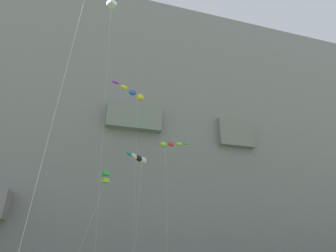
# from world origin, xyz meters

# --- Properties ---
(cliff_face) EXTENTS (180.00, 33.31, 66.91)m
(cliff_face) POSITION_xyz_m (-0.01, 70.11, 33.43)
(cliff_face) COLOR gray
(cliff_face) RESTS_ON ground
(kite_windsock_low_center) EXTENTS (3.36, 6.25, 13.68)m
(kite_windsock_low_center) POSITION_xyz_m (-1.82, 33.57, 13.05)
(kite_windsock_low_center) COLOR white
(kite_windsock_low_center) RESTS_ON ground
(kite_box_high_right) EXTENTS (2.07, 2.83, 35.05)m
(kite_box_high_right) POSITION_xyz_m (-7.24, 29.72, 33.99)
(kite_box_high_right) COLOR red
(kite_box_high_right) RESTS_ON ground
(kite_windsock_low_left) EXTENTS (3.67, 3.74, 14.68)m
(kite_windsock_low_left) POSITION_xyz_m (1.38, 30.99, 14.27)
(kite_windsock_low_left) COLOR #8CCC33
(kite_windsock_low_left) RESTS_ON ground
(kite_windsock_near_cliff) EXTENTS (5.38, 3.59, 24.60)m
(kite_windsock_near_cliff) POSITION_xyz_m (-2.74, 36.44, 23.96)
(kite_windsock_near_cliff) COLOR yellow
(kite_windsock_near_cliff) RESTS_ON ground
(kite_box_mid_right) EXTENTS (2.79, 5.41, 10.80)m
(kite_box_mid_right) POSITION_xyz_m (-5.64, 32.04, 10.14)
(kite_box_mid_right) COLOR green
(kite_box_mid_right) RESTS_ON ground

